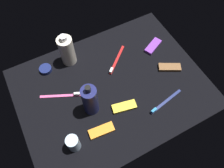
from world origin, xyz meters
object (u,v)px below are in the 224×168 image
Objects in this scene: toothbrush_pink at (63,95)px; cream_tin_left at (46,69)px; snack_bar_orange at (102,131)px; snack_bar_brown at (170,67)px; deodorant_stick at (73,143)px; toothbrush_red at (116,61)px; toothbrush_navy at (164,103)px; bodywash_bottle at (67,50)px; lotion_bottle at (90,100)px; snack_bar_yellow at (123,107)px; snack_bar_purple at (153,46)px.

toothbrush_pink is 2.96× the size of cream_tin_left.
toothbrush_pink is at bearing -64.51° from snack_bar_orange.
toothbrush_pink is 51.46cm from snack_bar_brown.
snack_bar_brown is (-54.36, -13.04, -3.66)cm from deodorant_stick.
toothbrush_red is 0.80× the size of toothbrush_navy.
toothbrush_pink and toothbrush_navy have the same top height.
bodywash_bottle is at bearing -5.00° from snack_bar_brown.
lotion_bottle is at bearing 30.22° from snack_bar_brown.
snack_bar_yellow is at bearing 42.65° from snack_bar_brown.
snack_bar_yellow is (16.81, -6.39, 0.14)cm from toothbrush_navy.
toothbrush_navy is at bearing 156.64° from lotion_bottle.
snack_bar_brown is (-40.45, 26.40, -7.11)cm from bodywash_bottle.
toothbrush_red is at bearing -139.97° from deodorant_stick.
cream_tin_left is (12.16, 0.06, -6.88)cm from bodywash_bottle.
lotion_bottle is 1.10× the size of bodywash_bottle.
snack_bar_orange is at bearing -177.48° from deodorant_stick.
lotion_bottle is 1.32× the size of toothbrush_red.
snack_bar_orange is (12.90, 4.87, 0.00)cm from snack_bar_yellow.
snack_bar_brown is at bearing 64.02° from snack_bar_purple.
bodywash_bottle is 42.85cm from snack_bar_purple.
toothbrush_pink is (29.79, 5.37, 0.00)cm from toothbrush_red.
toothbrush_red is 30.28cm from toothbrush_pink.
snack_bar_orange is at bearing 32.40° from snack_bar_yellow.
toothbrush_red is 1.39× the size of snack_bar_yellow.
snack_bar_purple is (-12.78, -28.55, 0.14)cm from toothbrush_navy.
cream_tin_left is (2.09, -16.48, 0.37)cm from toothbrush_pink.
deodorant_stick reaches higher than snack_bar_orange.
snack_bar_brown is (-20.72, 15.22, 0.14)cm from toothbrush_red.
toothbrush_navy is (-27.77, 40.43, -7.25)cm from bodywash_bottle.
deodorant_stick reaches higher than toothbrush_pink.
toothbrush_red is at bearing -141.35° from lotion_bottle.
toothbrush_pink is (8.86, -11.37, -7.71)cm from lotion_bottle.
lotion_bottle reaches higher than toothbrush_red.
toothbrush_pink reaches higher than cream_tin_left.
bodywash_bottle is 49.58cm from toothbrush_navy.
toothbrush_navy reaches higher than snack_bar_yellow.
toothbrush_red is at bearing -74.64° from toothbrush_navy.
snack_bar_yellow is 1.00× the size of snack_bar_orange.
bodywash_bottle is at bearing -60.45° from snack_bar_yellow.
toothbrush_pink reaches higher than snack_bar_yellow.
snack_bar_yellow is 30.47cm from snack_bar_brown.
toothbrush_red and toothbrush_pink have the same top height.
toothbrush_red reaches higher than cream_tin_left.
deodorant_stick is 39.56cm from cream_tin_left.
snack_bar_orange is (21.68, 27.74, 0.14)cm from toothbrush_red.
deodorant_stick is at bearing 23.96° from snack_bar_yellow.
snack_bar_yellow is at bearing -153.75° from snack_bar_orange.
snack_bar_yellow is 36.97cm from snack_bar_purple.
snack_bar_purple is at bearing -131.48° from snack_bar_yellow.
toothbrush_navy is 29.76cm from snack_bar_orange.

